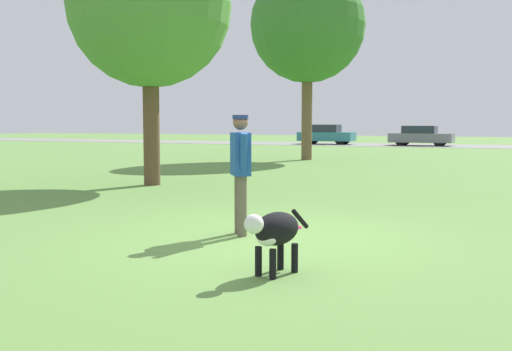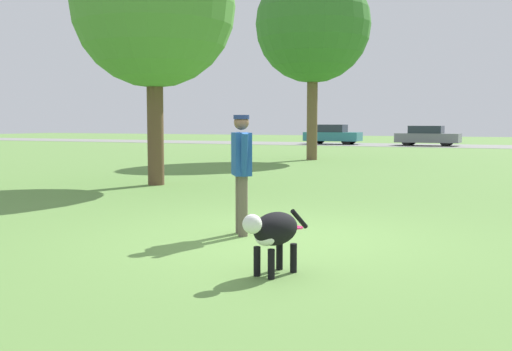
{
  "view_description": "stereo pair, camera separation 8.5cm",
  "coord_description": "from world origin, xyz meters",
  "views": [
    {
      "loc": [
        2.91,
        -7.24,
        1.52
      ],
      "look_at": [
        0.14,
        -0.86,
        0.9
      ],
      "focal_mm": 42.0,
      "sensor_mm": 36.0,
      "label": 1
    },
    {
      "loc": [
        2.99,
        -7.2,
        1.52
      ],
      "look_at": [
        0.14,
        -0.86,
        0.9
      ],
      "focal_mm": 42.0,
      "sensor_mm": 36.0,
      "label": 2
    }
  ],
  "objects": [
    {
      "name": "ground_plane",
      "position": [
        0.0,
        0.0,
        0.0
      ],
      "size": [
        120.0,
        120.0,
        0.0
      ],
      "primitive_type": "plane",
      "color": "#608C42"
    },
    {
      "name": "frisbee",
      "position": [
        0.02,
        0.8,
        0.01
      ],
      "size": [
        0.23,
        0.23,
        0.02
      ],
      "color": "#E52366",
      "rests_on": "ground_plane"
    },
    {
      "name": "far_road_strip",
      "position": [
        0.0,
        33.09,
        0.01
      ],
      "size": [
        120.0,
        6.0,
        0.01
      ],
      "color": "gray",
      "rests_on": "ground_plane"
    },
    {
      "name": "parked_car_teal",
      "position": [
        -9.23,
        33.0,
        0.67
      ],
      "size": [
        3.83,
        1.72,
        1.37
      ],
      "rotation": [
        0.0,
        0.0,
        0.01
      ],
      "color": "teal",
      "rests_on": "ground_plane"
    },
    {
      "name": "tree_far_left",
      "position": [
        -4.89,
        15.91,
        5.38
      ],
      "size": [
        4.6,
        4.6,
        7.7
      ],
      "color": "brown",
      "rests_on": "ground_plane"
    },
    {
      "name": "dog",
      "position": [
        0.74,
        -1.79,
        0.44
      ],
      "size": [
        0.49,
        0.96,
        0.65
      ],
      "rotation": [
        0.0,
        0.0,
        4.41
      ],
      "color": "black",
      "rests_on": "ground_plane"
    },
    {
      "name": "parked_car_grey",
      "position": [
        -2.77,
        32.84,
        0.64
      ],
      "size": [
        4.07,
        1.87,
        1.3
      ],
      "rotation": [
        0.0,
        0.0,
        -0.04
      ],
      "color": "slate",
      "rests_on": "ground_plane"
    },
    {
      "name": "person",
      "position": [
        -0.47,
        0.02,
        0.95
      ],
      "size": [
        0.45,
        0.6,
        1.62
      ],
      "rotation": [
        0.0,
        0.0,
        -0.96
      ],
      "color": "#665B4C",
      "rests_on": "ground_plane"
    },
    {
      "name": "tree_near_left",
      "position": [
        -5.18,
        5.04,
        4.27
      ],
      "size": [
        3.9,
        3.9,
        6.25
      ],
      "color": "brown",
      "rests_on": "ground_plane"
    }
  ]
}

